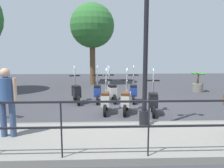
# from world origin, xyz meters

# --- Properties ---
(ground_plane) EXTENTS (28.00, 28.00, 0.00)m
(ground_plane) POSITION_xyz_m (0.00, 0.00, 0.00)
(ground_plane) COLOR #38383D
(promenade_walkway) EXTENTS (2.20, 20.00, 0.15)m
(promenade_walkway) POSITION_xyz_m (-3.15, 0.00, 0.07)
(promenade_walkway) COLOR gray
(promenade_walkway) RESTS_ON ground_plane
(fence_railing) EXTENTS (0.04, 16.03, 1.07)m
(fence_railing) POSITION_xyz_m (-4.20, 0.00, 0.91)
(fence_railing) COLOR black
(fence_railing) RESTS_ON promenade_walkway
(lamp_post_near) EXTENTS (0.26, 0.90, 4.60)m
(lamp_post_near) POSITION_xyz_m (-2.40, -0.26, 2.20)
(lamp_post_near) COLOR black
(lamp_post_near) RESTS_ON promenade_walkway
(pedestrian_distant) EXTENTS (0.34, 0.49, 1.59)m
(pedestrian_distant) POSITION_xyz_m (-3.10, 3.03, 1.08)
(pedestrian_distant) COLOR #384C70
(pedestrian_distant) RESTS_ON promenade_walkway
(tree_distant) EXTENTS (2.86, 2.86, 5.27)m
(tree_distant) POSITION_xyz_m (6.47, 1.53, 3.80)
(tree_distant) COLOR brown
(tree_distant) RESTS_ON ground_plane
(potted_palm) EXTENTS (1.06, 0.66, 1.05)m
(potted_palm) POSITION_xyz_m (3.41, -4.27, 0.45)
(potted_palm) COLOR slate
(potted_palm) RESTS_ON ground_plane
(scooter_near_0) EXTENTS (1.23, 0.47, 1.54)m
(scooter_near_0) POSITION_xyz_m (-0.89, -0.85, 0.48)
(scooter_near_0) COLOR black
(scooter_near_0) RESTS_ON ground_plane
(scooter_near_1) EXTENTS (1.22, 0.49, 1.54)m
(scooter_near_1) POSITION_xyz_m (-0.72, 0.06, 0.48)
(scooter_near_1) COLOR black
(scooter_near_1) RESTS_ON ground_plane
(scooter_near_2) EXTENTS (1.23, 0.44, 1.54)m
(scooter_near_2) POSITION_xyz_m (-0.66, 0.75, 0.48)
(scooter_near_2) COLOR black
(scooter_near_2) RESTS_ON ground_plane
(scooter_far_0) EXTENTS (1.23, 0.44, 1.54)m
(scooter_far_0) POSITION_xyz_m (1.02, -0.44, 0.48)
(scooter_far_0) COLOR black
(scooter_far_0) RESTS_ON ground_plane
(scooter_far_1) EXTENTS (1.20, 0.55, 1.54)m
(scooter_far_1) POSITION_xyz_m (1.07, 0.51, 0.48)
(scooter_far_1) COLOR black
(scooter_far_1) RESTS_ON ground_plane
(scooter_far_2) EXTENTS (1.23, 0.44, 1.54)m
(scooter_far_2) POSITION_xyz_m (1.00, 1.08, 0.48)
(scooter_far_2) COLOR black
(scooter_far_2) RESTS_ON ground_plane
(scooter_far_3) EXTENTS (1.20, 0.55, 1.54)m
(scooter_far_3) POSITION_xyz_m (0.88, 1.95, 0.48)
(scooter_far_3) COLOR black
(scooter_far_3) RESTS_ON ground_plane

